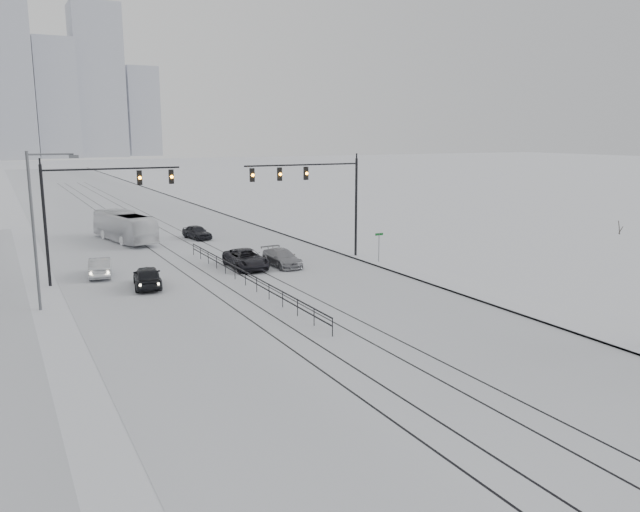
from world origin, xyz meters
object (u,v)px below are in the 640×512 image
(sedan_sb_inner, at_px, (147,277))
(sedan_nb_far, at_px, (197,232))
(sedan_sb_outer, at_px, (100,267))
(sedan_nb_right, at_px, (282,258))
(box_truck, at_px, (124,227))
(sedan_nb_front, at_px, (246,259))

(sedan_sb_inner, bearing_deg, sedan_nb_far, -107.03)
(sedan_sb_outer, height_order, sedan_nb_right, sedan_sb_outer)
(sedan_sb_outer, bearing_deg, sedan_nb_right, 177.49)
(sedan_nb_right, bearing_deg, sedan_nb_far, 95.84)
(box_truck, bearing_deg, sedan_nb_front, 98.13)
(sedan_nb_right, bearing_deg, sedan_sb_outer, 165.85)
(sedan_nb_front, relative_size, sedan_nb_right, 1.14)
(sedan_sb_inner, relative_size, sedan_sb_outer, 1.03)
(sedan_nb_right, height_order, sedan_nb_far, sedan_nb_far)
(sedan_sb_inner, bearing_deg, sedan_nb_right, -159.87)
(sedan_nb_right, bearing_deg, sedan_sb_inner, -170.84)
(sedan_nb_far, bearing_deg, sedan_nb_right, -94.03)
(sedan_sb_inner, bearing_deg, box_truck, -87.13)
(sedan_nb_far, bearing_deg, box_truck, 153.70)
(box_truck, bearing_deg, sedan_sb_inner, 72.31)
(sedan_nb_far, bearing_deg, sedan_nb_front, -104.12)
(sedan_nb_front, bearing_deg, sedan_sb_outer, 168.78)
(sedan_nb_right, height_order, box_truck, box_truck)
(sedan_sb_outer, height_order, sedan_nb_front, sedan_nb_front)
(sedan_nb_right, relative_size, box_truck, 0.45)
(sedan_nb_far, height_order, box_truck, box_truck)
(sedan_nb_front, xyz_separation_m, box_truck, (-5.79, 16.33, 0.69))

